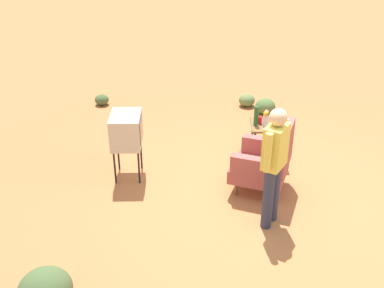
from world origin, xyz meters
The scene contains 12 objects.
ground_plane centered at (0.00, 0.00, 0.00)m, with size 60.00×60.00×0.00m, color #B76B3D.
armchair centered at (-0.24, -0.04, 0.50)m, with size 0.96×0.97×1.06m.
side_table centered at (-1.20, 0.07, 0.53)m, with size 0.56×0.56×0.62m.
tv_on_stand centered at (-0.56, -2.11, 0.78)m, with size 0.63×0.49×1.03m.
person_standing centered at (0.55, -0.06, 0.94)m, with size 0.51×0.36×1.64m.
soda_can_red centered at (-1.23, -0.06, 0.68)m, with size 0.07×0.07×0.12m, color red.
bottle_wine_green centered at (-1.17, -0.14, 0.78)m, with size 0.07×0.07×0.32m, color #1E5623.
bottle_short_clear centered at (-1.19, 0.23, 0.72)m, with size 0.06×0.06×0.20m, color silver.
flower_vase centered at (-1.14, 0.02, 0.77)m, with size 0.14×0.10×0.27m.
shrub_near centered at (-3.39, -3.17, 0.11)m, with size 0.29×0.29×0.23m, color #475B33.
shrub_mid centered at (-3.08, 0.24, 0.16)m, with size 0.40×0.40×0.31m, color #516B38.
shrub_lone centered at (-3.46, -0.11, 0.13)m, with size 0.34×0.34×0.26m, color olive.
Camera 1 is at (5.52, -0.86, 3.73)m, focal length 42.81 mm.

